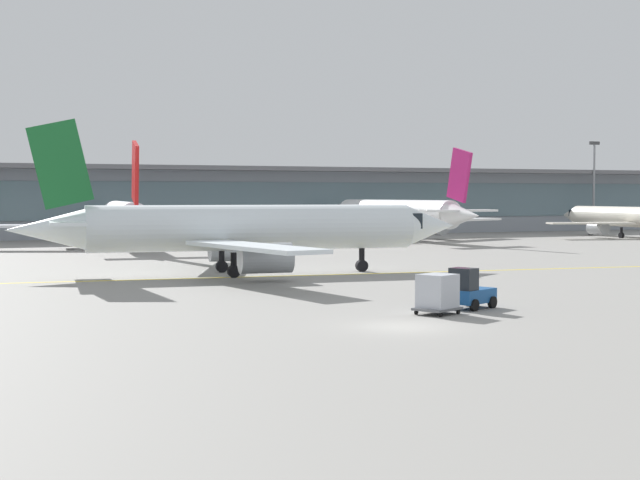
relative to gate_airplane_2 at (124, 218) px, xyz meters
name	(u,v)px	position (x,y,z in m)	size (l,w,h in m)	color
ground_plane	(403,327)	(1.00, -64.25, -3.27)	(400.00, 400.00, 0.00)	gray
taxiway_centreline_stripe	(263,276)	(2.97, -38.73, -3.27)	(110.00, 0.36, 0.01)	yellow
terminal_concourse	(100,201)	(1.00, 24.53, 1.65)	(219.10, 11.00, 9.60)	#8C939E
gate_airplane_2	(124,218)	(0.00, 0.00, 0.00)	(30.52, 32.95, 10.91)	silver
gate_airplane_3	(397,214)	(34.52, 3.31, 0.05)	(30.95, 33.44, 11.07)	white
gate_airplane_4	(626,217)	(66.63, -1.00, -0.58)	(25.20, 27.03, 8.97)	silver
taxiing_regional_jet	(248,229)	(2.55, -36.69, 0.00)	(32.93, 30.50, 10.90)	white
baggage_tug	(469,291)	(6.93, -59.95, -2.38)	(2.95, 2.48, 2.10)	#194C8C
cargo_dolly_lead	(437,293)	(4.41, -61.21, -2.22)	(2.59, 2.37, 1.94)	#595B60
apron_light_mast_1	(594,182)	(75.98, 17.57, 4.43)	(1.80, 0.36, 14.02)	gray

